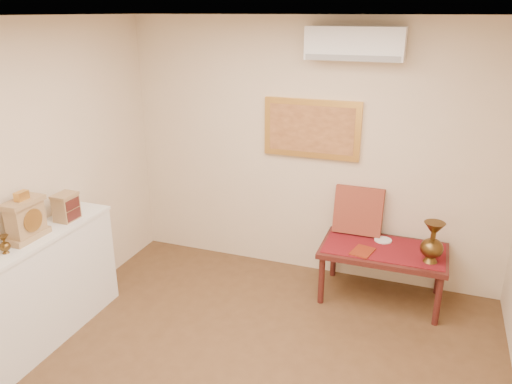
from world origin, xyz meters
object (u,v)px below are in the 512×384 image
at_px(brass_urn_tall, 433,238).
at_px(mantel_clock, 26,219).
at_px(wooden_chest, 66,207).
at_px(low_table, 383,254).
at_px(display_ledge, 23,301).

bearing_deg(brass_urn_tall, mantel_clock, -153.22).
xyz_separation_m(brass_urn_tall, mantel_clock, (-3.11, -1.57, 0.36)).
height_order(wooden_chest, low_table, wooden_chest).
bearing_deg(display_ledge, brass_urn_tall, 29.26).
xyz_separation_m(display_ledge, wooden_chest, (0.03, 0.60, 0.61)).
bearing_deg(brass_urn_tall, display_ledge, -150.74).
distance_m(display_ledge, low_table, 3.27).
height_order(display_ledge, mantel_clock, mantel_clock).
xyz_separation_m(brass_urn_tall, wooden_chest, (-3.08, -1.14, 0.31)).
distance_m(wooden_chest, low_table, 3.00).
bearing_deg(display_ledge, mantel_clock, 91.27).
bearing_deg(mantel_clock, low_table, 32.54).
bearing_deg(brass_urn_tall, wooden_chest, -159.71).
relative_size(display_ledge, mantel_clock, 4.93).
bearing_deg(low_table, brass_urn_tall, -17.94).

